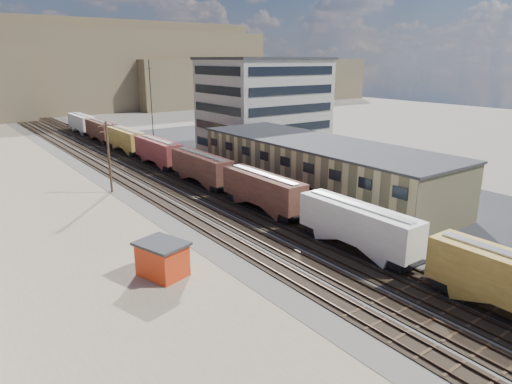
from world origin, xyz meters
TOP-DOWN VIEW (x-y plane):
  - ground at (0.00, 0.00)m, footprint 300.00×300.00m
  - ballast_bed at (0.00, 50.00)m, footprint 18.00×200.00m
  - dirt_yard at (-20.00, 40.00)m, footprint 24.00×180.00m
  - asphalt_lot at (22.00, 35.00)m, footprint 26.00×120.00m
  - rail_tracks at (-0.55, 50.00)m, footprint 11.40×200.00m
  - freight_train at (3.80, 45.76)m, footprint 3.00×119.74m
  - warehouse at (14.98, 25.00)m, footprint 12.40×40.40m
  - office_tower at (27.95, 54.95)m, footprint 22.60×18.60m
  - utility_pole_north at (-8.50, 42.00)m, footprint 2.20×0.32m
  - radio_mast at (6.00, 60.00)m, footprint 1.20×0.16m
  - hills_north at (0.17, 167.92)m, footprint 265.00×80.00m
  - maintenance_shed at (-13.76, 14.00)m, footprint 4.36×4.99m
  - parked_car_blue at (25.16, 46.14)m, footprint 4.78×5.47m
  - parked_car_far at (33.79, 50.46)m, footprint 3.21×4.63m

SIDE VIEW (x-z plane):
  - ground at x=0.00m, z-range 0.00..0.00m
  - dirt_yard at x=-20.00m, z-range 0.00..0.03m
  - asphalt_lot at x=22.00m, z-range 0.00..0.04m
  - ballast_bed at x=0.00m, z-range 0.00..0.06m
  - rail_tracks at x=-0.55m, z-range -0.01..0.23m
  - parked_car_blue at x=25.16m, z-range 0.00..1.40m
  - parked_car_far at x=33.79m, z-range 0.00..1.46m
  - maintenance_shed at x=-13.76m, z-range 0.04..3.13m
  - freight_train at x=3.80m, z-range 0.56..5.02m
  - warehouse at x=14.98m, z-range 0.03..7.28m
  - utility_pole_north at x=-8.50m, z-range 0.30..10.30m
  - radio_mast at x=6.00m, z-range 0.12..18.12m
  - office_tower at x=27.95m, z-range 0.04..18.49m
  - hills_north at x=0.17m, z-range -1.90..30.10m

